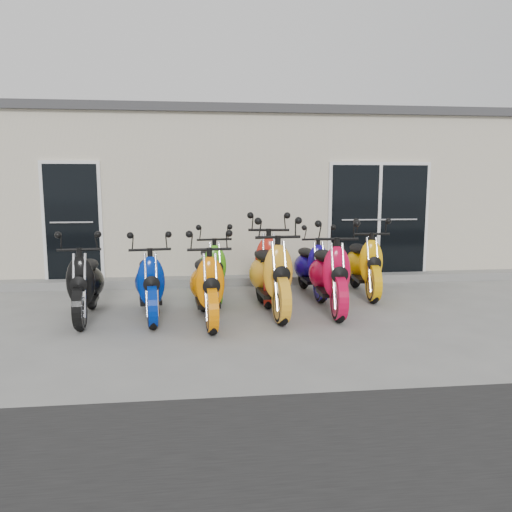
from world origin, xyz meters
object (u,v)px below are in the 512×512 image
object	(u,v)px
scooter_front_orange_b	(271,264)
scooter_back_green	(211,260)
scooter_front_blue	(150,274)
scooter_front_orange_a	(207,275)
scooter_back_blue	(312,259)
scooter_back_red	(269,255)
scooter_front_black	(85,274)
scooter_front_red	(329,265)
scooter_back_yellow	(364,256)

from	to	relation	value
scooter_front_orange_b	scooter_back_green	bearing A→B (deg)	124.29
scooter_front_blue	scooter_front_orange_a	xyz separation A→B (m)	(0.80, -0.29, 0.02)
scooter_back_blue	scooter_back_red	bearing A→B (deg)	-170.94
scooter_front_black	scooter_front_blue	distance (m)	0.89
scooter_front_orange_a	scooter_front_blue	bearing A→B (deg)	155.35
scooter_front_red	scooter_back_red	distance (m)	1.20
scooter_front_orange_b	scooter_front_red	size ratio (longest dim) A/B	1.04
scooter_front_orange_b	scooter_back_blue	world-z (taller)	scooter_front_orange_b
scooter_front_blue	scooter_back_green	size ratio (longest dim) A/B	1.01
scooter_front_red	scooter_back_red	world-z (taller)	scooter_back_red
scooter_front_red	scooter_back_yellow	world-z (taller)	scooter_front_red
scooter_back_red	scooter_back_yellow	world-z (taller)	scooter_back_red
scooter_back_green	scooter_front_orange_b	bearing A→B (deg)	-57.57
scooter_front_blue	scooter_back_yellow	distance (m)	3.66
scooter_front_red	scooter_back_yellow	size ratio (longest dim) A/B	1.04
scooter_front_blue	scooter_back_blue	world-z (taller)	scooter_front_blue
scooter_front_black	scooter_front_red	xyz separation A→B (m)	(3.52, 0.06, 0.06)
scooter_back_blue	scooter_back_yellow	xyz separation A→B (m)	(0.89, -0.07, 0.05)
scooter_back_red	scooter_back_blue	size ratio (longest dim) A/B	1.18
scooter_back_blue	scooter_back_yellow	world-z (taller)	scooter_back_yellow
scooter_front_black	scooter_back_red	distance (m)	2.90
scooter_front_orange_a	scooter_back_red	bearing A→B (deg)	46.69
scooter_front_black	scooter_front_red	distance (m)	3.52
scooter_front_blue	scooter_front_orange_b	distance (m)	1.74
scooter_front_red	scooter_back_green	xyz separation A→B (m)	(-1.73, 1.04, -0.07)
scooter_front_orange_b	scooter_front_blue	bearing A→B (deg)	178.46
scooter_front_red	scooter_back_green	size ratio (longest dim) A/B	1.10
scooter_back_green	scooter_back_yellow	bearing A→B (deg)	-7.25
scooter_front_red	scooter_back_blue	world-z (taller)	scooter_front_red
scooter_front_red	scooter_front_black	bearing A→B (deg)	-176.41
scooter_back_red	scooter_front_red	bearing A→B (deg)	-40.50
scooter_front_blue	scooter_front_red	xyz separation A→B (m)	(2.63, 0.10, 0.06)
scooter_front_orange_b	scooter_back_yellow	distance (m)	2.02
scooter_back_red	scooter_front_orange_b	bearing A→B (deg)	-87.88
scooter_front_black	scooter_front_blue	size ratio (longest dim) A/B	1.01
scooter_back_green	scooter_back_yellow	size ratio (longest dim) A/B	0.94
scooter_back_green	scooter_front_blue	bearing A→B (deg)	-134.34
scooter_back_red	scooter_back_yellow	distance (m)	1.65
scooter_front_black	scooter_front_blue	bearing A→B (deg)	-7.17
scooter_front_orange_b	scooter_back_yellow	xyz separation A→B (m)	(1.75, 1.00, -0.05)
scooter_front_blue	scooter_front_orange_b	bearing A→B (deg)	-4.97
scooter_front_blue	scooter_front_orange_a	bearing A→B (deg)	-27.74
scooter_front_orange_a	scooter_front_orange_b	xyz separation A→B (m)	(0.94, 0.37, 0.07)
scooter_front_orange_a	scooter_back_red	distance (m)	1.67
scooter_front_black	scooter_front_orange_a	world-z (taller)	scooter_front_orange_a
scooter_front_orange_a	scooter_front_red	size ratio (longest dim) A/B	0.94
scooter_front_black	scooter_back_yellow	bearing A→B (deg)	9.05
scooter_front_orange_b	scooter_back_green	size ratio (longest dim) A/B	1.14
scooter_back_green	scooter_front_orange_a	bearing A→B (deg)	-100.02
scooter_front_black	scooter_back_red	world-z (taller)	scooter_back_red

